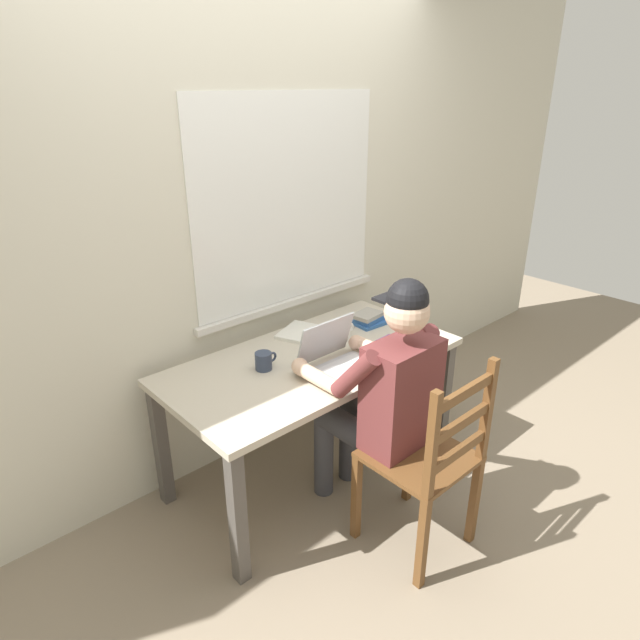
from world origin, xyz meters
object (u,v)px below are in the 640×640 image
coffee_mug_white (344,331)px  landscape_photo_print (388,340)px  wooden_chair (429,461)px  coffee_mug_dark (264,361)px  desk (313,372)px  seated_person (383,392)px  book_stack_main (370,319)px  computer_mouse (383,350)px  laptop (338,358)px

coffee_mug_white → landscape_photo_print: coffee_mug_white is taller
wooden_chair → coffee_mug_dark: size_ratio=8.00×
desk → seated_person: bearing=-87.3°
desk → book_stack_main: 0.54m
seated_person → wooden_chair: bearing=-90.0°
seated_person → coffee_mug_white: 0.57m
seated_person → computer_mouse: bearing=41.5°
wooden_chair → landscape_photo_print: 0.77m
wooden_chair → book_stack_main: size_ratio=4.73×
wooden_chair → computer_mouse: bearing=62.2°
laptop → landscape_photo_print: 0.42m
laptop → coffee_mug_white: (0.26, 0.22, -0.01)m
seated_person → coffee_mug_dark: 0.59m
desk → coffee_mug_white: (0.28, 0.05, 0.13)m
wooden_chair → seated_person: bearing=90.0°
desk → coffee_mug_dark: bearing=165.3°
wooden_chair → landscape_photo_print: size_ratio=7.38×
computer_mouse → wooden_chair: bearing=-117.8°
landscape_photo_print → computer_mouse: bearing=-152.0°
laptop → landscape_photo_print: (0.42, 0.04, -0.05)m
laptop → seated_person: bearing=-89.5°
coffee_mug_dark → landscape_photo_print: (0.69, -0.19, -0.04)m
computer_mouse → landscape_photo_print: computer_mouse is taller
book_stack_main → desk: bearing=-169.7°
desk → wooden_chair: (0.02, -0.74, -0.15)m
wooden_chair → book_stack_main: (0.50, 0.83, 0.26)m
desk → book_stack_main: (0.52, 0.09, 0.12)m
wooden_chair → computer_mouse: size_ratio=9.60×
seated_person → laptop: (-0.00, 0.29, 0.06)m
seated_person → coffee_mug_dark: seated_person is taller
landscape_photo_print → coffee_mug_white: bearing=128.9°
desk → laptop: (0.02, -0.16, 0.14)m
landscape_photo_print → desk: bearing=161.1°
laptop → coffee_mug_dark: (-0.27, 0.23, -0.01)m
wooden_chair → landscape_photo_print: wooden_chair is taller
computer_mouse → desk: bearing=145.2°
laptop → book_stack_main: bearing=27.0°
coffee_mug_dark → book_stack_main: bearing=2.1°
seated_person → landscape_photo_print: bearing=38.3°
book_stack_main → seated_person: bearing=-132.4°
wooden_chair → computer_mouse: 0.65m
desk → computer_mouse: size_ratio=15.16×
computer_mouse → coffee_mug_white: 0.27m
seated_person → landscape_photo_print: seated_person is taller
seated_person → laptop: 0.30m
computer_mouse → book_stack_main: 0.38m
seated_person → desk: bearing=92.7°
coffee_mug_white → coffee_mug_dark: (-0.53, 0.01, -0.00)m
laptop → computer_mouse: 0.29m
book_stack_main → wooden_chair: bearing=-121.1°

